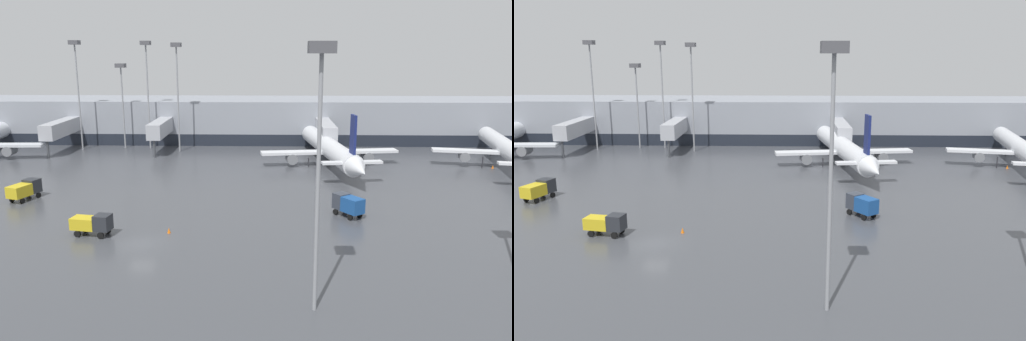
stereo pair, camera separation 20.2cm
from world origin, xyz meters
TOP-DOWN VIEW (x-y plane):
  - ground_plane at (0.00, 0.00)m, footprint 320.00×320.00m
  - terminal_building at (-0.04, 61.80)m, footprint 160.00×30.95m
  - parked_jet_0 at (52.39, 35.31)m, footprint 23.79×37.82m
  - parked_jet_2 at (23.15, 36.68)m, footprint 23.59×37.90m
  - service_truck_0 at (22.18, 9.22)m, footprint 3.59×4.10m
  - service_truck_2 at (-5.65, 2.20)m, footprint 4.43×2.33m
  - service_truck_3 at (-19.01, 14.86)m, footprint 3.18×4.78m
  - traffic_cone_0 at (2.21, 3.11)m, footprint 0.37×0.37m
  - traffic_cone_1 at (50.11, 34.87)m, footprint 0.37×0.37m
  - apron_light_mast_0 at (-11.09, 51.40)m, footprint 1.80×1.80m
  - apron_light_mast_1 at (16.36, -12.81)m, footprint 1.80×1.80m
  - apron_light_mast_2 at (-16.17, 51.29)m, footprint 1.80×1.80m
  - apron_light_mast_4 at (-24.20, 49.48)m, footprint 1.80×1.80m
  - apron_light_mast_7 at (-4.58, 48.11)m, footprint 1.80×1.80m

SIDE VIEW (x-z plane):
  - ground_plane at x=0.00m, z-range 0.00..0.00m
  - traffic_cone_1 at x=50.11m, z-range 0.00..0.57m
  - traffic_cone_0 at x=2.21m, z-range 0.00..0.61m
  - service_truck_2 at x=-5.65m, z-range 0.19..2.53m
  - service_truck_3 at x=-19.01m, z-range 0.22..2.72m
  - service_truck_0 at x=22.18m, z-range 0.26..2.82m
  - parked_jet_2 at x=23.15m, z-range -2.18..8.02m
  - parked_jet_0 at x=52.39m, z-range -1.90..8.25m
  - terminal_building at x=-0.04m, z-range 0.00..9.00m
  - apron_light_mast_2 at x=-16.17m, z-range 4.98..21.70m
  - apron_light_mast_1 at x=16.36m, z-range 5.53..25.11m
  - apron_light_mast_7 at x=-4.58m, z-range 5.70..26.29m
  - apron_light_mast_0 at x=-11.09m, z-range 5.77..26.75m
  - apron_light_mast_4 at x=-24.20m, z-range 5.78..26.82m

